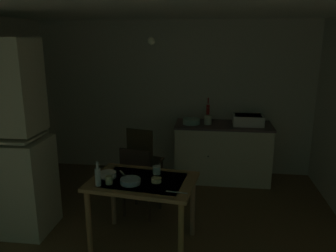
{
  "coord_description": "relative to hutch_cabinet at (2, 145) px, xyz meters",
  "views": [
    {
      "loc": [
        0.59,
        -3.34,
        2.12
      ],
      "look_at": [
        0.13,
        0.24,
        1.19
      ],
      "focal_mm": 36.14,
      "sensor_mm": 36.0,
      "label": 1
    }
  ],
  "objects": [
    {
      "name": "mixing_bowl_counter",
      "position": [
        1.97,
        1.68,
        -0.08
      ],
      "size": [
        0.26,
        0.26,
        0.08
      ],
      "primitive_type": "cylinder",
      "color": "#ADD1C1",
      "rests_on": "counter_cabinet"
    },
    {
      "name": "stoneware_crock",
      "position": [
        2.22,
        1.7,
        -0.05
      ],
      "size": [
        0.11,
        0.11,
        0.13
      ],
      "primitive_type": "cylinder",
      "color": "beige",
      "rests_on": "counter_cabinet"
    },
    {
      "name": "teaspoon_near_bowl",
      "position": [
        1.33,
        0.03,
        -0.27
      ],
      "size": [
        0.09,
        0.12,
        0.0
      ],
      "primitive_type": "cube",
      "rotation": [
        0.0,
        0.0,
        2.17
      ],
      "color": "beige",
      "rests_on": "dining_table"
    },
    {
      "name": "dining_table",
      "position": [
        1.59,
        -0.13,
        -0.37
      ],
      "size": [
        1.14,
        0.85,
        0.73
      ],
      "color": "#9E7348",
      "rests_on": "ground"
    },
    {
      "name": "hand_pump",
      "position": [
        2.21,
        1.78,
        0.05
      ],
      "size": [
        0.05,
        0.27,
        0.39
      ],
      "color": "#B21E19",
      "rests_on": "counter_cabinet"
    },
    {
      "name": "table_knife",
      "position": [
        1.96,
        -0.37,
        -0.27
      ],
      "size": [
        0.21,
        0.04,
        0.0
      ],
      "primitive_type": "cube",
      "rotation": [
        0.0,
        0.0,
        6.16
      ],
      "color": "silver",
      "rests_on": "dining_table"
    },
    {
      "name": "sauce_dish",
      "position": [
        1.73,
        -0.16,
        -0.25
      ],
      "size": [
        0.1,
        0.1,
        0.04
      ],
      "primitive_type": "cylinder",
      "color": "beige",
      "rests_on": "dining_table"
    },
    {
      "name": "glass_bottle",
      "position": [
        1.18,
        -0.31,
        -0.17
      ],
      "size": [
        0.06,
        0.06,
        0.25
      ],
      "color": "#B7BCC1",
      "rests_on": "dining_table"
    },
    {
      "name": "soup_bowl_small",
      "position": [
        1.49,
        -0.23,
        -0.24
      ],
      "size": [
        0.2,
        0.2,
        0.05
      ],
      "primitive_type": "cylinder",
      "color": "#9EB2C6",
      "rests_on": "dining_table"
    },
    {
      "name": "chair_far_side",
      "position": [
        1.42,
        0.47,
        -0.53
      ],
      "size": [
        0.48,
        0.48,
        0.89
      ],
      "color": "#392819",
      "rests_on": "ground"
    },
    {
      "name": "counter_cabinet",
      "position": [
        2.45,
        1.73,
        -0.56
      ],
      "size": [
        1.44,
        0.64,
        0.88
      ],
      "color": "beige",
      "rests_on": "ground"
    },
    {
      "name": "teacup_cream",
      "position": [
        1.28,
        -0.26,
        -0.23
      ],
      "size": [
        0.07,
        0.07,
        0.08
      ],
      "primitive_type": "cylinder",
      "color": "beige",
      "rests_on": "dining_table"
    },
    {
      "name": "wall_back",
      "position": [
        1.66,
        2.1,
        0.2
      ],
      "size": [
        4.45,
        0.1,
        2.41
      ],
      "primitive_type": "cube",
      "color": "beige",
      "rests_on": "ground"
    },
    {
      "name": "mug_tall",
      "position": [
        1.7,
        0.05,
        -0.23
      ],
      "size": [
        0.08,
        0.08,
        0.09
      ],
      "primitive_type": "cylinder",
      "color": "white",
      "rests_on": "dining_table"
    },
    {
      "name": "serving_bowl_wide",
      "position": [
        1.22,
        -0.1,
        -0.24
      ],
      "size": [
        0.17,
        0.17,
        0.06
      ],
      "primitive_type": "cylinder",
      "color": "white",
      "rests_on": "dining_table"
    },
    {
      "name": "ground_plane",
      "position": [
        1.66,
        0.09,
        -1.0
      ],
      "size": [
        5.35,
        5.35,
        0.0
      ],
      "primitive_type": "plane",
      "color": "brown"
    },
    {
      "name": "chair_by_counter",
      "position": [
        1.35,
        1.09,
        -0.49
      ],
      "size": [
        0.49,
        0.49,
        0.96
      ],
      "color": "#3D2B1B",
      "rests_on": "ground"
    },
    {
      "name": "sink_basin",
      "position": [
        2.81,
        1.73,
        -0.04
      ],
      "size": [
        0.44,
        0.34,
        0.15
      ],
      "color": "white",
      "rests_on": "counter_cabinet"
    },
    {
      "name": "ceiling_slab",
      "position": [
        1.66,
        0.09,
        1.46
      ],
      "size": [
        4.45,
        4.03,
        0.1
      ],
      "primitive_type": "cube",
      "color": "white"
    },
    {
      "name": "pendant_bulb",
      "position": [
        1.61,
        0.35,
        1.1
      ],
      "size": [
        0.08,
        0.08,
        0.08
      ],
      "primitive_type": "sphere",
      "color": "#F9EFCC"
    },
    {
      "name": "hutch_cabinet",
      "position": [
        0.0,
        0.0,
        0.0
      ],
      "size": [
        0.98,
        0.58,
        2.14
      ],
      "color": "beige",
      "rests_on": "ground"
    }
  ]
}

